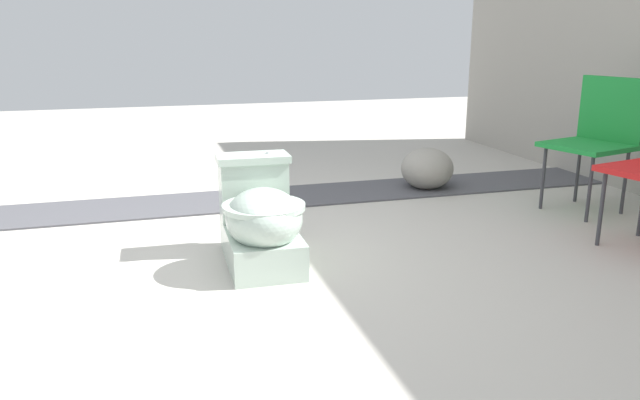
% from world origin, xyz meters
% --- Properties ---
extents(ground_plane, '(14.00, 14.00, 0.00)m').
position_xyz_m(ground_plane, '(0.00, 0.00, 0.00)').
color(ground_plane, '#B7B2A8').
extents(gravel_strip, '(0.56, 8.00, 0.01)m').
position_xyz_m(gravel_strip, '(-1.17, 0.50, 0.01)').
color(gravel_strip, '#4C4C51').
rests_on(gravel_strip, ground).
extents(toilet, '(0.64, 0.40, 0.52)m').
position_xyz_m(toilet, '(0.03, 0.25, 0.22)').
color(toilet, '#B2C6B7').
rests_on(toilet, ground).
extents(folding_chair_left, '(0.54, 0.54, 0.83)m').
position_xyz_m(folding_chair_left, '(-0.35, 2.47, 0.51)').
color(folding_chair_left, '#1E8C38').
rests_on(folding_chair_left, ground).
extents(boulder_near, '(0.55, 0.55, 0.30)m').
position_xyz_m(boulder_near, '(-1.14, 1.69, 0.15)').
color(boulder_near, gray).
rests_on(boulder_near, ground).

